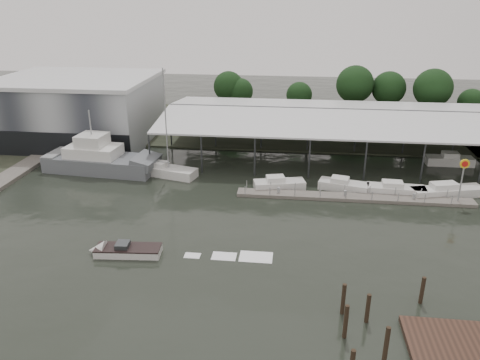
# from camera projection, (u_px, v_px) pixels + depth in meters

# --- Properties ---
(ground) EXTENTS (200.00, 200.00, 0.00)m
(ground) POSITION_uv_depth(u_px,v_px,m) (217.00, 231.00, 48.61)
(ground) COLOR black
(ground) RESTS_ON ground
(land_strip_far) EXTENTS (140.00, 30.00, 0.30)m
(land_strip_far) POSITION_uv_depth(u_px,v_px,m) (253.00, 125.00, 87.32)
(land_strip_far) COLOR #3B3E2F
(land_strip_far) RESTS_ON ground
(land_strip_west) EXTENTS (20.00, 40.00, 0.30)m
(land_strip_west) POSITION_uv_depth(u_px,v_px,m) (16.00, 136.00, 80.60)
(land_strip_west) COLOR #3B3E2F
(land_strip_west) RESTS_ON ground
(storage_warehouse) EXTENTS (24.50, 20.50, 10.50)m
(storage_warehouse) POSITION_uv_depth(u_px,v_px,m) (79.00, 109.00, 77.32)
(storage_warehouse) COLOR #A1A7AB
(storage_warehouse) RESTS_ON ground
(covered_boat_shed) EXTENTS (58.24, 24.00, 6.96)m
(covered_boat_shed) POSITION_uv_depth(u_px,v_px,m) (358.00, 114.00, 70.32)
(covered_boat_shed) COLOR silver
(covered_boat_shed) RESTS_ON ground
(trawler_dock) EXTENTS (3.00, 18.00, 0.50)m
(trawler_dock) POSITION_uv_depth(u_px,v_px,m) (19.00, 170.00, 64.70)
(trawler_dock) COLOR slate
(trawler_dock) RESTS_ON ground
(floating_dock) EXTENTS (28.00, 2.00, 1.40)m
(floating_dock) POSITION_uv_depth(u_px,v_px,m) (353.00, 197.00, 56.13)
(floating_dock) COLOR slate
(floating_dock) RESTS_ON ground
(shell_fuel_sign) EXTENTS (1.10, 0.18, 5.55)m
(shell_fuel_sign) POSITION_uv_depth(u_px,v_px,m) (463.00, 173.00, 53.44)
(shell_fuel_sign) COLOR gray
(shell_fuel_sign) RESTS_ON ground
(grey_trawler) EXTENTS (16.15, 6.55, 8.84)m
(grey_trawler) POSITION_uv_depth(u_px,v_px,m) (101.00, 160.00, 64.61)
(grey_trawler) COLOR #565B5F
(grey_trawler) RESTS_ON ground
(white_sailboat) EXTENTS (8.90, 4.72, 14.61)m
(white_sailboat) POSITION_uv_depth(u_px,v_px,m) (165.00, 171.00, 63.34)
(white_sailboat) COLOR silver
(white_sailboat) RESTS_ON ground
(speedboat_underway) EXTENTS (17.85, 3.45, 2.00)m
(speedboat_underway) POSITION_uv_depth(u_px,v_px,m) (122.00, 251.00, 44.13)
(speedboat_underway) COLOR silver
(speedboat_underway) RESTS_ON ground
(moored_cruiser_0) EXTENTS (6.73, 3.65, 1.70)m
(moored_cruiser_0) POSITION_uv_depth(u_px,v_px,m) (279.00, 184.00, 59.00)
(moored_cruiser_0) COLOR silver
(moored_cruiser_0) RESTS_ON ground
(moored_cruiser_1) EXTENTS (6.43, 3.68, 1.70)m
(moored_cruiser_1) POSITION_uv_depth(u_px,v_px,m) (343.00, 185.00, 58.66)
(moored_cruiser_1) COLOR silver
(moored_cruiser_1) RESTS_ON ground
(moored_cruiser_2) EXTENTS (7.06, 2.54, 1.70)m
(moored_cruiser_2) POSITION_uv_depth(u_px,v_px,m) (395.00, 189.00, 57.37)
(moored_cruiser_2) COLOR silver
(moored_cruiser_2) RESTS_ON ground
(moored_cruiser_3) EXTENTS (9.13, 4.39, 1.70)m
(moored_cruiser_3) POSITION_uv_depth(u_px,v_px,m) (447.00, 191.00, 56.93)
(moored_cruiser_3) COLOR silver
(moored_cruiser_3) RESTS_ON ground
(mooring_pilings) EXTENTS (6.71, 9.38, 3.54)m
(mooring_pilings) POSITION_uv_depth(u_px,v_px,m) (369.00, 324.00, 33.37)
(mooring_pilings) COLOR #322619
(mooring_pilings) RESTS_ON ground
(horizon_tree_line) EXTENTS (66.59, 9.46, 10.56)m
(horizon_tree_line) POSITION_uv_depth(u_px,v_px,m) (379.00, 90.00, 87.93)
(horizon_tree_line) COLOR #302215
(horizon_tree_line) RESTS_ON ground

